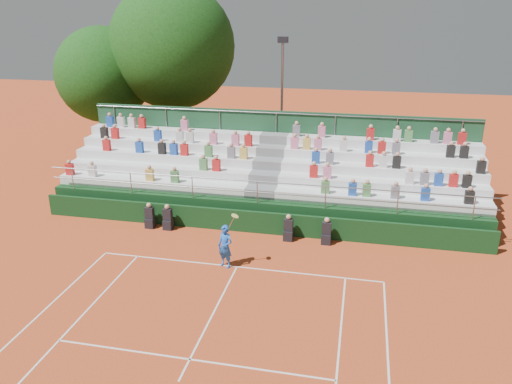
% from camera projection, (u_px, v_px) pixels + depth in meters
% --- Properties ---
extents(ground, '(90.00, 90.00, 0.00)m').
position_uv_depth(ground, '(237.00, 267.00, 19.14)').
color(ground, '#C24820').
rests_on(ground, ground).
extents(courtside_wall, '(20.00, 0.15, 1.00)m').
position_uv_depth(courtside_wall, '(255.00, 222.00, 21.90)').
color(courtside_wall, black).
rests_on(courtside_wall, ground).
extents(line_officials, '(8.30, 0.40, 1.19)m').
position_uv_depth(line_officials, '(231.00, 225.00, 21.68)').
color(line_officials, black).
rests_on(line_officials, ground).
extents(grandstand, '(20.00, 5.20, 4.40)m').
position_uv_depth(grandstand, '(269.00, 186.00, 24.67)').
color(grandstand, black).
rests_on(grandstand, ground).
extents(tennis_player, '(0.90, 0.61, 2.22)m').
position_uv_depth(tennis_player, '(225.00, 246.00, 18.86)').
color(tennis_player, blue).
rests_on(tennis_player, ground).
extents(tree_west, '(5.79, 5.79, 8.38)m').
position_uv_depth(tree_west, '(104.00, 75.00, 30.49)').
color(tree_west, '#372114').
rests_on(tree_west, ground).
extents(tree_east, '(7.49, 7.49, 10.91)m').
position_uv_depth(tree_east, '(172.00, 47.00, 29.92)').
color(tree_east, '#372114').
rests_on(tree_east, ground).
extents(floodlight_mast, '(0.60, 0.25, 7.80)m').
position_uv_depth(floodlight_mast, '(282.00, 93.00, 29.53)').
color(floodlight_mast, gray).
rests_on(floodlight_mast, ground).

